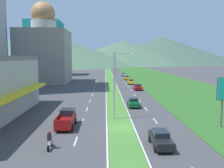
{
  "coord_description": "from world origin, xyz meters",
  "views": [
    {
      "loc": [
        -1.93,
        -28.81,
        8.91
      ],
      "look_at": [
        -0.25,
        29.16,
        2.27
      ],
      "focal_mm": 37.65,
      "sensor_mm": 36.0,
      "label": 1
    }
  ],
  "objects": [
    {
      "name": "lane_dash_left_10",
      "position": [
        -5.1,
        57.19,
        0.01
      ],
      "size": [
        0.16,
        2.8,
        0.01
      ],
      "primitive_type": "cube",
      "color": "silver",
      "rests_on": "ground_plane"
    },
    {
      "name": "lane_dash_right_5",
      "position": [
        5.1,
        18.6,
        0.01
      ],
      "size": [
        0.16,
        2.8,
        0.01
      ],
      "primitive_type": "cube",
      "color": "silver",
      "rests_on": "ground_plane"
    },
    {
      "name": "lane_dash_right_8",
      "position": [
        5.1,
        41.75,
        0.01
      ],
      "size": [
        0.16,
        2.8,
        0.01
      ],
      "primitive_type": "cube",
      "color": "silver",
      "rests_on": "ground_plane"
    },
    {
      "name": "lane_dash_right_2",
      "position": [
        5.1,
        -4.56,
        0.01
      ],
      "size": [
        0.16,
        2.8,
        0.01
      ],
      "primitive_type": "cube",
      "color": "silver",
      "rests_on": "ground_plane"
    },
    {
      "name": "car_4",
      "position": [
        6.6,
        63.34,
        0.8
      ],
      "size": [
        1.89,
        4.26,
        1.59
      ],
      "rotation": [
        0.0,
        0.0,
        -1.57
      ],
      "color": "yellow",
      "rests_on": "ground_plane"
    },
    {
      "name": "pickup_truck_0",
      "position": [
        -6.95,
        0.86,
        0.98
      ],
      "size": [
        2.18,
        5.4,
        2.0
      ],
      "rotation": [
        0.0,
        0.0,
        1.57
      ],
      "color": "maroon",
      "rests_on": "ground_plane"
    },
    {
      "name": "lane_dash_right_7",
      "position": [
        5.1,
        34.03,
        0.01
      ],
      "size": [
        0.16,
        2.8,
        0.01
      ],
      "primitive_type": "cube",
      "color": "silver",
      "rests_on": "ground_plane"
    },
    {
      "name": "car_3",
      "position": [
        6.99,
        34.68,
        0.82
      ],
      "size": [
        2.02,
        4.75,
        1.62
      ],
      "rotation": [
        0.0,
        0.0,
        -1.57
      ],
      "color": "maroon",
      "rests_on": "ground_plane"
    },
    {
      "name": "car_1",
      "position": [
        3.16,
        12.75,
        0.8
      ],
      "size": [
        1.97,
        4.48,
        1.59
      ],
      "rotation": [
        0.0,
        0.0,
        -1.57
      ],
      "color": "#0C5128",
      "rests_on": "ground_plane"
    },
    {
      "name": "lane_dash_left_8",
      "position": [
        -5.1,
        41.75,
        0.01
      ],
      "size": [
        0.16,
        2.8,
        0.01
      ],
      "primitive_type": "cube",
      "color": "silver",
      "rests_on": "ground_plane"
    },
    {
      "name": "lane_dash_right_4",
      "position": [
        5.1,
        10.88,
        0.01
      ],
      "size": [
        0.16,
        2.8,
        0.01
      ],
      "primitive_type": "cube",
      "color": "silver",
      "rests_on": "ground_plane"
    },
    {
      "name": "midrise_colored",
      "position": [
        -31.36,
        88.55,
        13.09
      ],
      "size": [
        15.95,
        15.95,
        26.18
      ],
      "primitive_type": "cube",
      "color": "teal",
      "rests_on": "ground_plane"
    },
    {
      "name": "lane_dash_left_3",
      "position": [
        -5.1,
        3.16,
        0.01
      ],
      "size": [
        0.16,
        2.8,
        0.01
      ],
      "primitive_type": "cube",
      "color": "silver",
      "rests_on": "ground_plane"
    },
    {
      "name": "edge_line_median_left",
      "position": [
        -1.75,
        60.0,
        0.01
      ],
      "size": [
        0.16,
        240.0,
        0.01
      ],
      "primitive_type": "cube",
      "color": "silver",
      "rests_on": "ground_plane"
    },
    {
      "name": "lane_dash_right_9",
      "position": [
        5.1,
        49.47,
        0.01
      ],
      "size": [
        0.16,
        2.8,
        0.01
      ],
      "primitive_type": "cube",
      "color": "silver",
      "rests_on": "ground_plane"
    },
    {
      "name": "hill_far_right",
      "position": [
        75.13,
        297.74,
        18.53
      ],
      "size": [
        207.01,
        207.01,
        37.06
      ],
      "primitive_type": "cone",
      "color": "#3D5647",
      "rests_on": "ground_plane"
    },
    {
      "name": "lane_dash_left_9",
      "position": [
        -5.1,
        49.47,
        0.01
      ],
      "size": [
        0.16,
        2.8,
        0.01
      ],
      "primitive_type": "cube",
      "color": "silver",
      "rests_on": "ground_plane"
    },
    {
      "name": "lane_dash_right_6",
      "position": [
        5.1,
        26.31,
        0.01
      ],
      "size": [
        0.16,
        2.8,
        0.01
      ],
      "primitive_type": "cube",
      "color": "silver",
      "rests_on": "ground_plane"
    },
    {
      "name": "lane_dash_left_7",
      "position": [
        -5.1,
        34.03,
        0.01
      ],
      "size": [
        0.16,
        2.8,
        0.01
      ],
      "primitive_type": "cube",
      "color": "silver",
      "rests_on": "ground_plane"
    },
    {
      "name": "grass_median",
      "position": [
        0.0,
        60.0,
        0.03
      ],
      "size": [
        3.2,
        240.0,
        0.06
      ],
      "primitive_type": "cube",
      "color": "#477F33",
      "rests_on": "ground_plane"
    },
    {
      "name": "car_5",
      "position": [
        3.58,
        -6.31,
        0.81
      ],
      "size": [
        1.86,
        4.4,
        1.61
      ],
      "rotation": [
        0.0,
        0.0,
        -1.57
      ],
      "color": "black",
      "rests_on": "ground_plane"
    },
    {
      "name": "edge_line_median_right",
      "position": [
        1.75,
        60.0,
        0.01
      ],
      "size": [
        0.16,
        240.0,
        0.01
      ],
      "primitive_type": "cube",
      "color": "silver",
      "rests_on": "ground_plane"
    },
    {
      "name": "street_lamp_near",
      "position": [
        -0.4,
        4.18,
        5.51
      ],
      "size": [
        2.85,
        0.43,
        9.63
      ],
      "color": "#99999E",
      "rests_on": "ground_plane"
    },
    {
      "name": "lane_dash_left_2",
      "position": [
        -5.1,
        -4.56,
        0.01
      ],
      "size": [
        0.16,
        2.8,
        0.01
      ],
      "primitive_type": "cube",
      "color": "silver",
      "rests_on": "ground_plane"
    },
    {
      "name": "car_0",
      "position": [
        6.7,
        82.23,
        0.75
      ],
      "size": [
        1.99,
        4.63,
        1.44
      ],
      "rotation": [
        0.0,
        0.0,
        -1.57
      ],
      "color": "#B2B2B7",
      "rests_on": "ground_plane"
    },
    {
      "name": "grass_verge_right",
      "position": [
        20.6,
        60.0,
        0.03
      ],
      "size": [
        24.0,
        240.0,
        0.06
      ],
      "primitive_type": "cube",
      "color": "#2D6023",
      "rests_on": "ground_plane"
    },
    {
      "name": "lane_dash_left_4",
      "position": [
        -5.1,
        10.88,
        0.01
      ],
      "size": [
        0.16,
        2.8,
        0.01
      ],
      "primitive_type": "cube",
      "color": "silver",
      "rests_on": "ground_plane"
    },
    {
      "name": "ground_plane",
      "position": [
        0.0,
        0.0,
        0.0
      ],
      "size": [
        600.0,
        600.0,
        0.0
      ],
      "primitive_type": "plane",
      "color": "#424244"
    },
    {
      "name": "lane_dash_left_6",
      "position": [
        -5.1,
        26.31,
        0.01
      ],
      "size": [
        0.16,
        2.8,
        0.01
      ],
      "primitive_type": "cube",
      "color": "silver",
      "rests_on": "ground_plane"
    },
    {
      "name": "car_2",
      "position": [
        6.64,
        48.4,
        0.81
      ],
      "size": [
        1.95,
        4.6,
        1.6
      ],
      "rotation": [
        0.0,
        0.0,
        -1.57
      ],
      "color": "yellow",
      "rests_on": "ground_plane"
    },
    {
      "name": "lane_dash_left_5",
      "position": [
        -5.1,
        18.6,
        0.01
      ],
      "size": [
        0.16,
        2.8,
        0.01
      ],
      "primitive_type": "cube",
      "color": "silver",
      "rests_on": "ground_plane"
    },
    {
      "name": "domed_building",
      "position": [
        -23.26,
        54.89,
        10.85
      ],
      "size": [
        16.77,
        16.77,
        27.89
      ],
      "color": "#9E9384",
      "rests_on": "ground_plane"
    },
    {
      "name": "hill_far_center",
      "position": [
        20.44,
        263.6,
        14.73
      ],
      "size": [
        169.81,
        169.81,
        29.46
      ],
      "primitive_type": "cone",
      "color": "#47664C",
      "rests_on": "ground_plane"
    },
    {
      "name": "street_lamp_mid",
      "position": [
        0.57,
        35.59,
        5.41
      ],
      "size": [
        2.81,
        0.35,
        9.45
      ],
      "color": "#99999E",
      "rests_on": "ground_plane"
    },
    {
      "name": "lane_dash_right_3",
      "position": [
        5.1,
        3.16,
        0.01
      ],
      "size": [
        0.16,
        2.8,
        0.01
      ],
      "primitive_type": "cube",
      "color": "silver",
      "rests_on": "ground_plane"
    },
    {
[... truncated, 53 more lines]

